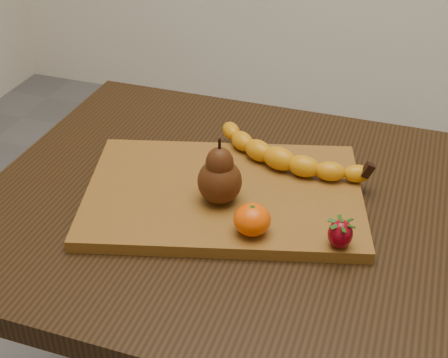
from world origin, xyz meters
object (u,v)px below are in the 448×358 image
(pear, at_px, (220,171))
(cutting_board, at_px, (224,194))
(mandarin, at_px, (252,220))
(table, at_px, (280,255))

(pear, bearing_deg, cutting_board, 95.81)
(cutting_board, height_order, mandarin, mandarin)
(table, xyz_separation_m, pear, (-0.10, -0.03, 0.17))
(pear, height_order, mandarin, pear)
(cutting_board, bearing_deg, mandarin, -66.49)
(table, relative_size, pear, 9.07)
(table, distance_m, cutting_board, 0.15)
(cutting_board, relative_size, pear, 4.08)
(table, bearing_deg, pear, -160.93)
(cutting_board, xyz_separation_m, mandarin, (0.08, -0.09, 0.03))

